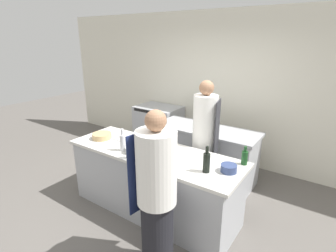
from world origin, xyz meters
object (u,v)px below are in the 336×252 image
(chef_at_stove, at_px, (204,143))
(cup, at_px, (159,157))
(bottle_vinegar, at_px, (133,151))
(bottle_sauce, at_px, (245,157))
(bowl_ceramic_blue, at_px, (229,168))
(bottle_cooking_oil, at_px, (206,162))
(bowl_mixing_large, at_px, (132,150))
(bottle_water, at_px, (123,142))
(bowl_prep_small, at_px, (102,136))
(bottle_wine, at_px, (168,153))
(bottle_olive_oil, at_px, (149,146))
(oven_range, at_px, (159,128))
(chef_at_prep_near, at_px, (157,196))

(chef_at_stove, relative_size, cup, 19.64)
(bottle_vinegar, xyz_separation_m, bottle_sauce, (1.17, 0.62, -0.01))
(bottle_sauce, bearing_deg, bowl_ceramic_blue, -105.89)
(bottle_cooking_oil, height_order, bowl_mixing_large, bottle_cooking_oil)
(bottle_cooking_oil, bearing_deg, chef_at_stove, 118.37)
(bottle_water, bearing_deg, bowl_prep_small, 165.97)
(bottle_cooking_oil, bearing_deg, cup, -174.21)
(bottle_sauce, xyz_separation_m, bowl_mixing_large, (-1.30, -0.50, -0.05))
(bottle_wine, bearing_deg, chef_at_stove, 79.16)
(bottle_vinegar, bearing_deg, bowl_prep_small, 163.53)
(cup, bearing_deg, bottle_olive_oil, 150.75)
(bottle_wine, height_order, bottle_sauce, bottle_sauce)
(bottle_water, relative_size, bowl_ceramic_blue, 1.68)
(bottle_vinegar, relative_size, bowl_prep_small, 0.92)
(bottle_sauce, relative_size, bowl_prep_small, 0.82)
(bottle_olive_oil, relative_size, bottle_water, 0.61)
(bottle_water, height_order, bowl_prep_small, bottle_water)
(bowl_mixing_large, bearing_deg, bottle_wine, 13.66)
(bottle_sauce, distance_m, bottle_water, 1.54)
(bottle_olive_oil, height_order, bottle_cooking_oil, bottle_cooking_oil)
(bowl_mixing_large, xyz_separation_m, bowl_prep_small, (-0.71, 0.12, 0.00))
(bowl_mixing_large, bearing_deg, bottle_olive_oil, 48.49)
(bottle_wine, relative_size, bowl_mixing_large, 1.06)
(chef_at_stove, xyz_separation_m, bottle_wine, (-0.14, -0.72, 0.08))
(bowl_ceramic_blue, distance_m, cup, 0.84)
(chef_at_stove, xyz_separation_m, bowl_prep_small, (-1.32, -0.71, 0.04))
(oven_range, bearing_deg, bottle_water, -65.88)
(bowl_mixing_large, bearing_deg, bowl_ceramic_blue, 10.42)
(bottle_wine, height_order, bowl_ceramic_blue, bottle_wine)
(bottle_sauce, xyz_separation_m, bottle_water, (-1.45, -0.52, 0.03))
(oven_range, distance_m, bottle_sauce, 2.78)
(cup, bearing_deg, bowl_ceramic_blue, 14.06)
(bottle_cooking_oil, bearing_deg, bottle_water, -175.06)
(bottle_vinegar, distance_m, bowl_prep_small, 0.87)
(chef_at_stove, bearing_deg, bottle_sauce, 50.33)
(cup, bearing_deg, chef_at_prep_near, -55.16)
(bottle_wine, relative_size, bottle_cooking_oil, 0.66)
(bottle_wine, height_order, cup, bottle_wine)
(chef_at_prep_near, relative_size, bottle_sauce, 7.57)
(bottle_water, bearing_deg, bottle_cooking_oil, 4.94)
(bottle_vinegar, bearing_deg, bottle_olive_oil, 85.63)
(bottle_vinegar, distance_m, bowl_mixing_large, 0.19)
(bowl_prep_small, bearing_deg, chef_at_stove, 28.30)
(bottle_water, bearing_deg, oven_range, 114.12)
(chef_at_stove, relative_size, bowl_prep_small, 6.40)
(bowl_mixing_large, bearing_deg, oven_range, 117.86)
(bottle_sauce, bearing_deg, bottle_vinegar, -151.99)
(chef_at_stove, distance_m, bowl_ceramic_blue, 0.86)
(bowl_ceramic_blue, relative_size, cup, 1.97)
(chef_at_prep_near, bearing_deg, oven_range, 43.76)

